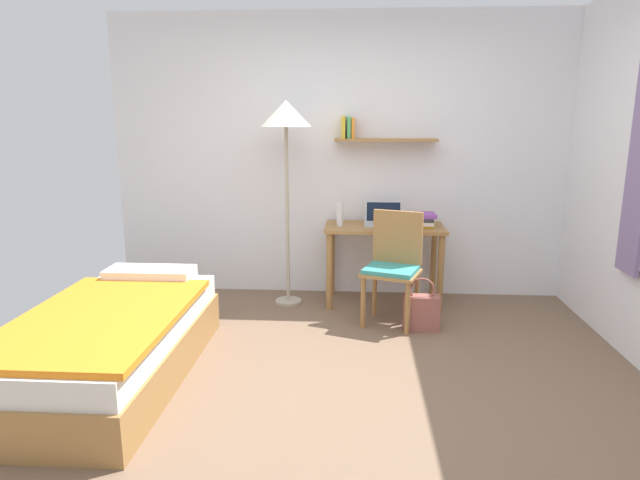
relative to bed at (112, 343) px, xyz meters
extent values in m
plane|color=brown|center=(1.49, -0.10, -0.24)|extent=(5.28, 5.28, 0.00)
cube|color=white|center=(1.49, 1.93, 1.06)|extent=(4.40, 0.05, 2.60)
cube|color=#9E703D|center=(1.83, 1.79, 1.23)|extent=(0.92, 0.22, 0.02)
cube|color=gold|center=(1.44, 1.82, 1.34)|extent=(0.04, 0.15, 0.20)
cube|color=#4CA856|center=(1.50, 1.82, 1.34)|extent=(0.03, 0.15, 0.19)
cube|color=orange|center=(1.53, 1.82, 1.33)|extent=(0.03, 0.15, 0.18)
cube|color=gray|center=(3.45, 0.58, 1.11)|extent=(0.03, 0.28, 1.47)
cube|color=#9E703D|center=(0.00, -0.01, -0.10)|extent=(0.94, 1.87, 0.28)
cube|color=silver|center=(0.00, -0.01, 0.12)|extent=(0.90, 1.82, 0.16)
cube|color=orange|center=(0.00, -0.12, 0.22)|extent=(0.95, 1.53, 0.04)
cube|color=white|center=(0.00, 0.72, 0.25)|extent=(0.66, 0.28, 0.10)
cube|color=#9E703D|center=(1.83, 1.60, 0.47)|extent=(1.06, 0.52, 0.03)
cylinder|color=#9E703D|center=(1.34, 1.39, 0.11)|extent=(0.06, 0.06, 0.69)
cylinder|color=#9E703D|center=(2.31, 1.39, 0.11)|extent=(0.06, 0.06, 0.69)
cylinder|color=#9E703D|center=(1.34, 1.82, 0.11)|extent=(0.06, 0.06, 0.69)
cylinder|color=#9E703D|center=(2.31, 1.82, 0.11)|extent=(0.06, 0.06, 0.69)
cube|color=#9E703D|center=(1.86, 1.06, 0.20)|extent=(0.53, 0.50, 0.03)
cube|color=teal|center=(1.86, 1.06, 0.23)|extent=(0.49, 0.46, 0.04)
cube|color=#9E703D|center=(1.91, 1.22, 0.46)|extent=(0.40, 0.17, 0.44)
cylinder|color=#9E703D|center=(1.64, 0.98, -0.03)|extent=(0.04, 0.04, 0.43)
cylinder|color=#9E703D|center=(1.98, 0.86, -0.03)|extent=(0.04, 0.04, 0.43)
cylinder|color=#9E703D|center=(1.74, 1.27, -0.03)|extent=(0.04, 0.04, 0.43)
cylinder|color=#9E703D|center=(2.08, 1.15, -0.03)|extent=(0.04, 0.04, 0.43)
cylinder|color=#B2A893|center=(0.96, 1.54, -0.23)|extent=(0.24, 0.24, 0.02)
cylinder|color=#B2A893|center=(0.96, 1.54, 0.57)|extent=(0.03, 0.03, 1.57)
cone|color=silver|center=(0.96, 1.54, 1.46)|extent=(0.43, 0.43, 0.22)
cube|color=#B7BABF|center=(1.82, 1.62, 0.49)|extent=(0.34, 0.21, 0.01)
cube|color=#B7BABF|center=(1.82, 1.70, 0.59)|extent=(0.34, 0.04, 0.20)
cube|color=black|center=(1.82, 1.70, 0.59)|extent=(0.30, 0.03, 0.17)
cylinder|color=silver|center=(1.43, 1.57, 0.59)|extent=(0.06, 0.06, 0.22)
cube|color=gold|center=(2.17, 1.57, 0.49)|extent=(0.16, 0.19, 0.03)
cube|color=silver|center=(2.17, 1.57, 0.52)|extent=(0.18, 0.25, 0.03)
cube|color=#333338|center=(2.17, 1.56, 0.55)|extent=(0.17, 0.22, 0.03)
cube|color=purple|center=(2.18, 1.58, 0.59)|extent=(0.18, 0.21, 0.03)
cube|color=#99564C|center=(2.10, 0.96, -0.10)|extent=(0.28, 0.13, 0.28)
torus|color=#99564C|center=(2.10, 0.96, 0.10)|extent=(0.20, 0.02, 0.20)
camera|label=1|loc=(1.57, -3.19, 1.42)|focal=30.56mm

